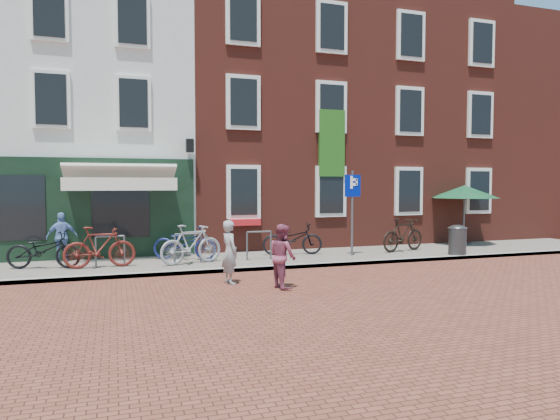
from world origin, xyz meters
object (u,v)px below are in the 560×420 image
object	(u,v)px
parking_sign	(352,199)
litter_bin	(457,238)
bicycle_1	(100,247)
bicycle_5	(403,235)
woman	(230,252)
parasol	(465,189)
bicycle_3	(191,244)
bicycle_4	(292,239)
cafe_person	(62,237)
boy	(283,256)
bicycle_0	(44,250)
bicycle_2	(185,243)

from	to	relation	value
parking_sign	litter_bin	bearing A→B (deg)	-15.08
bicycle_1	bicycle_5	world-z (taller)	same
woman	parasol	bearing A→B (deg)	-81.67
bicycle_3	bicycle_4	bearing A→B (deg)	-92.74
cafe_person	bicycle_5	bearing A→B (deg)	166.55
cafe_person	bicycle_3	world-z (taller)	cafe_person
boy	bicycle_4	size ratio (longest dim) A/B	0.76
bicycle_0	bicycle_2	size ratio (longest dim) A/B	1.00
woman	bicycle_2	bearing A→B (deg)	-3.70
bicycle_0	bicycle_5	distance (m)	10.46
bicycle_4	bicycle_5	xyz separation A→B (m)	(3.60, -0.43, 0.05)
litter_bin	boy	distance (m)	6.93
litter_bin	bicycle_4	bearing A→B (deg)	161.63
parking_sign	bicycle_2	distance (m)	5.10
bicycle_2	boy	bearing A→B (deg)	-134.86
litter_bin	parking_sign	xyz separation A→B (m)	(-3.13, 0.84, 1.19)
parasol	bicycle_3	bearing A→B (deg)	-172.35
woman	bicycle_0	bearing A→B (deg)	41.61
parasol	bicycle_2	bearing A→B (deg)	-177.06
bicycle_2	cafe_person	bearing A→B (deg)	101.94
bicycle_3	bicycle_5	xyz separation A→B (m)	(6.78, 0.38, 0.00)
woman	cafe_person	bearing A→B (deg)	30.35
boy	litter_bin	bearing A→B (deg)	-78.14
parking_sign	bicycle_3	bearing A→B (deg)	-179.20
litter_bin	boy	xyz separation A→B (m)	(-6.46, -2.49, 0.09)
parasol	parking_sign	bearing A→B (deg)	-165.98
bicycle_5	bicycle_1	bearing A→B (deg)	76.43
bicycle_3	litter_bin	bearing A→B (deg)	-112.54
boy	bicycle_3	bearing A→B (deg)	15.33
boy	bicycle_1	world-z (taller)	boy
parking_sign	bicycle_3	world-z (taller)	parking_sign
litter_bin	bicycle_3	distance (m)	7.99
parking_sign	bicycle_3	size ratio (longest dim) A/B	1.44
boy	bicycle_3	distance (m)	3.59
boy	bicycle_5	size ratio (longest dim) A/B	0.78
litter_bin	bicycle_0	distance (m)	11.70
parking_sign	bicycle_0	bearing A→B (deg)	177.47
woman	cafe_person	distance (m)	5.53
bicycle_1	bicycle_5	distance (m)	9.11
litter_bin	bicycle_3	bearing A→B (deg)	174.43
bicycle_0	bicycle_3	bearing A→B (deg)	-83.55
parking_sign	bicycle_0	size ratio (longest dim) A/B	1.40
bicycle_0	bicycle_3	xyz separation A→B (m)	(3.68, -0.44, 0.05)
woman	bicycle_2	world-z (taller)	woman
litter_bin	parking_sign	bearing A→B (deg)	164.92
bicycle_3	bicycle_4	xyz separation A→B (m)	(3.19, 0.81, -0.05)
bicycle_4	bicycle_5	size ratio (longest dim) A/B	1.03
bicycle_0	bicycle_5	bearing A→B (deg)	-77.03
bicycle_0	bicycle_2	distance (m)	3.63
parasol	cafe_person	world-z (taller)	parasol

